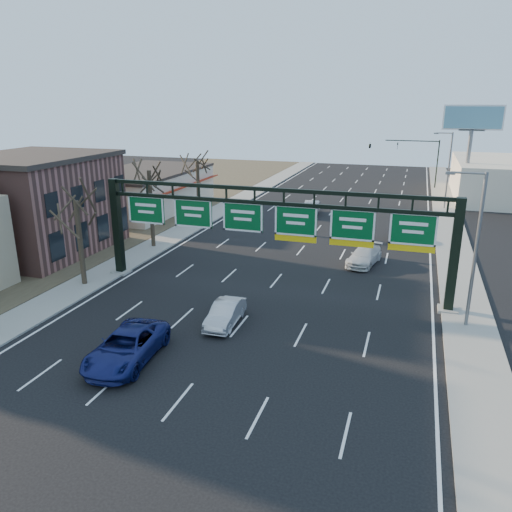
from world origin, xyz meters
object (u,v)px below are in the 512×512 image
(car_blue_suv, at_px, (127,347))
(car_white_wagon, at_px, (364,256))
(car_silver_sedan, at_px, (225,314))
(sign_gantry, at_px, (271,226))

(car_blue_suv, xyz_separation_m, car_white_wagon, (9.71, 19.42, -0.11))
(car_silver_sedan, bearing_deg, sign_gantry, 78.04)
(sign_gantry, relative_size, car_white_wagon, 5.18)
(sign_gantry, xyz_separation_m, car_white_wagon, (5.52, 7.88, -3.94))
(sign_gantry, height_order, car_white_wagon, sign_gantry)
(car_silver_sedan, distance_m, car_white_wagon, 15.35)
(car_silver_sedan, relative_size, car_white_wagon, 0.86)
(sign_gantry, xyz_separation_m, car_blue_suv, (-4.19, -11.55, -3.83))
(sign_gantry, relative_size, car_blue_suv, 4.29)
(car_silver_sedan, xyz_separation_m, car_white_wagon, (6.55, 13.88, 0.02))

